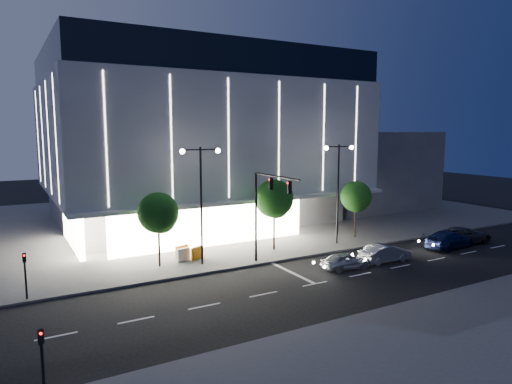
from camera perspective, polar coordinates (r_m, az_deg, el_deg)
The scene contains 20 objects.
ground at distance 31.50m, azimuth 2.74°, elevation -11.20°, with size 160.00×160.00×0.00m, color black.
sidewalk_museum at distance 54.41m, azimuth -6.27°, elevation -3.06°, with size 70.00×40.00×0.15m, color #474747.
sidewalk_near at distance 26.71m, azimuth 27.08°, elevation -15.46°, with size 70.00×10.00×0.15m, color #474747.
museum at distance 51.14m, azimuth -7.77°, elevation 6.60°, with size 30.00×25.80×18.00m.
annex_building at distance 64.83m, azimuth 11.01°, elevation 2.97°, with size 16.00×20.00×10.00m, color #4C4C51.
traffic_mast at distance 33.57m, azimuth 1.21°, elevation -1.16°, with size 0.33×5.89×7.07m.
street_lamp_west at distance 34.04m, azimuth -6.89°, elevation 0.49°, with size 3.16×0.36×9.00m.
street_lamp_east at distance 40.77m, azimuth 10.25°, elevation 1.61°, with size 3.16×0.36×9.00m.
ped_signal_far at distance 30.87m, azimuth -26.90°, elevation -8.78°, with size 0.22×0.24×3.00m.
ped_signal_near at distance 19.59m, azimuth -25.17°, elevation -18.19°, with size 0.22×0.24×3.00m.
tree_left at distance 34.28m, azimuth -12.09°, elevation -2.83°, with size 3.02×3.02×5.72m.
tree_mid at distance 38.34m, azimuth 2.31°, elevation -1.10°, with size 3.25×3.25×6.15m.
tree_right at distance 43.76m, azimuth 12.39°, elevation -0.77°, with size 2.91×2.91×5.51m.
car_lead at distance 34.73m, azimuth 11.10°, elevation -8.44°, with size 1.49×3.71×1.26m, color #A6A9AD.
car_second at distance 37.27m, azimuth 15.82°, elevation -7.36°, with size 1.48×4.26×1.40m, color #A4A7AC.
car_third at distance 43.35m, azimuth 22.96°, elevation -5.50°, with size 2.12×5.22×1.52m, color #121B45.
car_fourth at distance 45.80m, azimuth 24.52°, elevation -4.92°, with size 2.44×5.29×1.47m, color #2D2E32.
barrier_a at distance 36.95m, azimuth -9.25°, elevation -7.37°, with size 1.10×0.25×1.00m, color orange.
barrier_b at distance 36.09m, azimuth -9.08°, elevation -7.74°, with size 1.10×0.25×1.00m, color silver.
barrier_c at distance 36.43m, azimuth -7.33°, elevation -7.56°, with size 1.10×0.25×1.00m, color orange.
Camera 1 is at (-15.88, -25.21, 10.21)m, focal length 32.00 mm.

